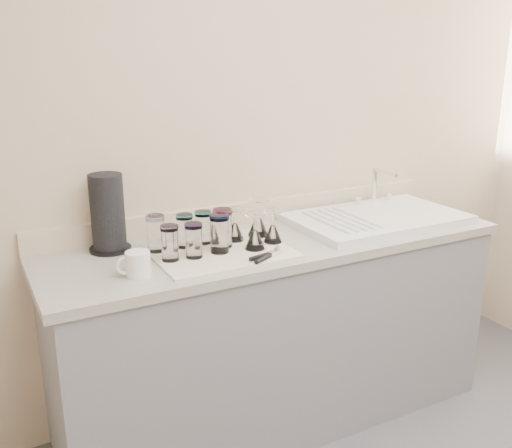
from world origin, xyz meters
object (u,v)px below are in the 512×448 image
goblet_back_left (235,230)px  goblet_front_left (255,237)px  paper_towel_roll (108,214)px  tumbler_lavender (219,233)px  tumbler_cyan (185,231)px  tumbler_teal (156,233)px  goblet_back_right (258,223)px  tumbler_purple (203,227)px  goblet_front_right (273,231)px  can_opener (266,256)px  tumbler_magenta (170,243)px  sink_unit (377,218)px  tumbler_extra (223,228)px  tumbler_blue (194,240)px  white_mug (137,264)px

goblet_back_left → goblet_front_left: goblet_front_left is taller
goblet_front_left → paper_towel_roll: 0.61m
tumbler_lavender → paper_towel_roll: 0.46m
tumbler_cyan → tumbler_teal: bearing=175.7°
goblet_back_right → tumbler_teal: bearing=178.1°
goblet_back_left → tumbler_purple: bearing=168.6°
paper_towel_roll → tumbler_lavender: bearing=-33.6°
tumbler_lavender → paper_towel_roll: paper_towel_roll is taller
goblet_front_right → can_opener: goblet_front_right is taller
tumbler_purple → goblet_front_right: 0.30m
tumbler_magenta → goblet_back_right: 0.46m
sink_unit → tumbler_extra: bearing=-179.6°
tumbler_cyan → tumbler_extra: (0.14, -0.07, 0.01)m
goblet_back_right → can_opener: (-0.11, -0.27, -0.05)m
sink_unit → tumbler_magenta: sink_unit is taller
tumbler_lavender → can_opener: bearing=-48.3°
sink_unit → goblet_front_right: sink_unit is taller
tumbler_blue → white_mug: tumbler_blue is taller
tumbler_purple → tumbler_teal: bearing=-179.9°
tumbler_blue → tumbler_lavender: 0.11m
tumbler_blue → tumbler_teal: bearing=127.1°
tumbler_magenta → tumbler_lavender: tumbler_lavender is taller
goblet_front_right → tumbler_extra: bearing=167.6°
paper_towel_roll → tumbler_teal: bearing=-36.3°
can_opener → paper_towel_roll: bearing=141.9°
tumbler_blue → goblet_front_left: goblet_front_left is taller
tumbler_teal → goblet_front_right: size_ratio=1.06×
tumbler_cyan → tumbler_magenta: bearing=-132.1°
goblet_front_left → sink_unit: bearing=7.5°
tumbler_blue → goblet_front_left: bearing=-5.5°
tumbler_magenta → tumbler_blue: (0.09, -0.01, -0.00)m
tumbler_teal → goblet_front_left: same height
tumbler_cyan → tumbler_purple: 0.09m
tumbler_magenta → tumbler_blue: same height
white_mug → paper_towel_roll: 0.34m
can_opener → paper_towel_roll: (-0.51, 0.40, 0.14)m
tumbler_extra → goblet_back_left: bearing=33.0°
tumbler_extra → goblet_back_left: tumbler_extra is taller
tumbler_magenta → tumbler_lavender: size_ratio=0.89×
tumbler_teal → tumbler_magenta: tumbler_teal is taller
can_opener → tumbler_teal: bearing=141.2°
tumbler_lavender → tumbler_purple: bearing=95.6°
goblet_back_right → white_mug: bearing=-162.3°
tumbler_purple → white_mug: 0.41m
goblet_back_left → tumbler_lavender: bearing=-138.2°
tumbler_purple → tumbler_extra: (0.05, -0.08, 0.01)m
goblet_back_right → goblet_front_left: 0.18m
tumbler_extra → goblet_front_left: (0.10, -0.09, -0.03)m
tumbler_magenta → paper_towel_roll: size_ratio=0.44×
white_mug → tumbler_teal: bearing=55.7°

